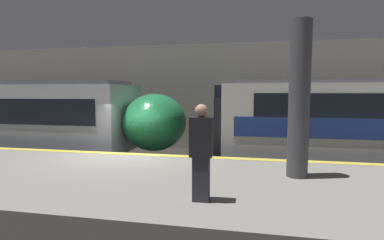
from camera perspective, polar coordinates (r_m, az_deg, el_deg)
ground_plane at (r=9.70m, az=-12.52°, el=-12.25°), size 120.00×120.00×0.00m
platform at (r=7.61m, az=-19.73°, el=-13.21°), size 40.00×4.57×1.07m
station_rear_barrier at (r=15.62m, az=-2.73°, el=4.43°), size 50.00×0.15×5.34m
support_pillar_near at (r=6.86m, az=19.74°, el=3.66°), size 0.45×0.45×3.38m
person_waiting at (r=5.07m, az=1.76°, el=-5.82°), size 0.38×0.24×1.65m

